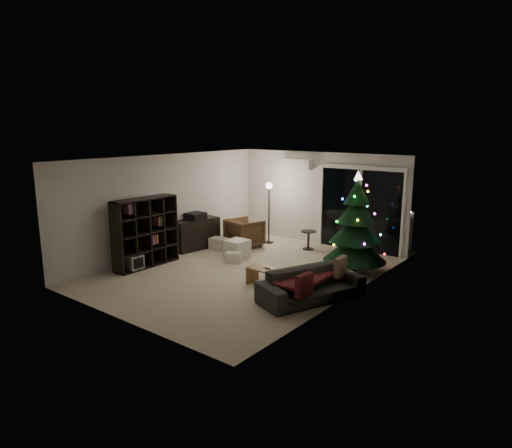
# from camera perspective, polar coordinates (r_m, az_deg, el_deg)

# --- Properties ---
(room) EXTENTS (6.50, 7.51, 2.60)m
(room) POSITION_cam_1_polar(r_m,az_deg,el_deg) (10.85, 5.36, 0.62)
(room) COLOR beige
(room) RESTS_ON ground
(bookshelf) EXTENTS (0.68, 1.64, 1.59)m
(bookshelf) POSITION_cam_1_polar(r_m,az_deg,el_deg) (10.87, -14.28, -0.88)
(bookshelf) COLOR black
(bookshelf) RESTS_ON floor
(media_cabinet) EXTENTS (0.64, 1.33, 0.80)m
(media_cabinet) POSITION_cam_1_polar(r_m,az_deg,el_deg) (12.09, -7.51, -1.23)
(media_cabinet) COLOR black
(media_cabinet) RESTS_ON floor
(stereo) EXTENTS (0.40, 0.48, 0.17)m
(stereo) POSITION_cam_1_polar(r_m,az_deg,el_deg) (11.99, -7.58, 1.01)
(stereo) COLOR black
(stereo) RESTS_ON media_cabinet
(armchair) EXTENTS (0.99, 1.01, 0.76)m
(armchair) POSITION_cam_1_polar(r_m,az_deg,el_deg) (12.18, -1.43, -1.12)
(armchair) COLOR #45331C
(armchair) RESTS_ON floor
(ottoman) EXTENTS (0.52, 0.52, 0.45)m
(ottoman) POSITION_cam_1_polar(r_m,az_deg,el_deg) (11.22, -2.37, -3.12)
(ottoman) COLOR silver
(ottoman) RESTS_ON floor
(cardboard_box_a) EXTENTS (0.47, 0.38, 0.31)m
(cardboard_box_a) POSITION_cam_1_polar(r_m,az_deg,el_deg) (12.01, -4.68, -2.46)
(cardboard_box_a) COLOR beige
(cardboard_box_a) RESTS_ON floor
(cardboard_box_b) EXTENTS (0.44, 0.41, 0.25)m
(cardboard_box_b) POSITION_cam_1_polar(r_m,az_deg,el_deg) (10.85, -2.79, -4.19)
(cardboard_box_b) COLOR beige
(cardboard_box_b) RESTS_ON floor
(side_table) EXTENTS (0.51, 0.51, 0.50)m
(side_table) POSITION_cam_1_polar(r_m,az_deg,el_deg) (12.04, 6.57, -2.01)
(side_table) COLOR black
(side_table) RESTS_ON floor
(floor_lamp) EXTENTS (0.26, 0.26, 1.62)m
(floor_lamp) POSITION_cam_1_polar(r_m,az_deg,el_deg) (12.51, 1.62, 1.25)
(floor_lamp) COLOR black
(floor_lamp) RESTS_ON floor
(sofa) EXTENTS (1.49, 2.15, 0.59)m
(sofa) POSITION_cam_1_polar(r_m,az_deg,el_deg) (8.58, 6.92, -7.57)
(sofa) COLOR #2E302C
(sofa) RESTS_ON floor
(sofa_throw) EXTENTS (0.63, 1.44, 0.05)m
(sofa_throw) POSITION_cam_1_polar(r_m,az_deg,el_deg) (8.58, 6.37, -6.62)
(sofa_throw) COLOR maroon
(sofa_throw) RESTS_ON sofa
(cushion_a) EXTENTS (0.15, 0.39, 0.39)m
(cushion_a) POSITION_cam_1_polar(r_m,az_deg,el_deg) (8.93, 10.51, -5.29)
(cushion_a) COLOR brown
(cushion_a) RESTS_ON sofa
(cushion_b) EXTENTS (0.14, 0.39, 0.39)m
(cushion_b) POSITION_cam_1_polar(r_m,az_deg,el_deg) (7.85, 6.05, -7.60)
(cushion_b) COLOR maroon
(cushion_b) RESTS_ON sofa
(coffee_table) EXTENTS (1.14, 0.41, 0.36)m
(coffee_table) POSITION_cam_1_polar(r_m,az_deg,el_deg) (9.20, 2.18, -6.85)
(coffee_table) COLOR olive
(coffee_table) RESTS_ON floor
(remote_a) EXTENTS (0.14, 0.04, 0.02)m
(remote_a) POSITION_cam_1_polar(r_m,az_deg,el_deg) (9.23, 1.44, -5.55)
(remote_a) COLOR black
(remote_a) RESTS_ON coffee_table
(remote_b) EXTENTS (0.14, 0.08, 0.02)m
(remote_b) POSITION_cam_1_polar(r_m,az_deg,el_deg) (9.13, 2.89, -5.77)
(remote_b) COLOR slate
(remote_b) RESTS_ON coffee_table
(christmas_tree) EXTENTS (1.43, 1.43, 2.24)m
(christmas_tree) POSITION_cam_1_polar(r_m,az_deg,el_deg) (10.18, 12.39, 0.21)
(christmas_tree) COLOR black
(christmas_tree) RESTS_ON floor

